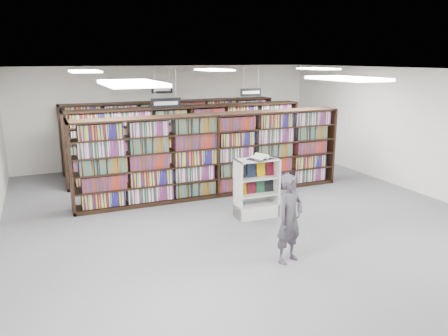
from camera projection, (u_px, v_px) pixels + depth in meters
name	position (u px, v px, depth m)	size (l,w,h in m)	color
floor	(249.00, 220.00, 9.52)	(12.00, 12.00, 0.00)	#525257
ceiling	(251.00, 70.00, 8.73)	(10.00, 12.00, 0.10)	white
wall_back	(170.00, 115.00, 14.48)	(10.00, 0.10, 3.20)	white
wall_right	(427.00, 133.00, 11.02)	(0.10, 12.00, 3.20)	white
bookshelf_row_near	(214.00, 155.00, 11.04)	(7.00, 0.60, 2.10)	black
bookshelf_row_mid	(189.00, 142.00, 12.83)	(7.00, 0.60, 2.10)	black
bookshelf_row_far	(173.00, 133.00, 14.35)	(7.00, 0.60, 2.10)	black
aisle_sign_left	(166.00, 102.00, 9.22)	(0.65, 0.02, 0.80)	#B2B2B7
aisle_sign_right	(251.00, 92.00, 12.14)	(0.65, 0.02, 0.80)	#B2B2B7
aisle_sign_center	(162.00, 89.00, 13.17)	(0.65, 0.02, 0.80)	#B2B2B7
troffer_front_left	(131.00, 83.00, 4.93)	(0.60, 1.20, 0.04)	white
troffer_front_center	(347.00, 79.00, 6.06)	(0.60, 1.20, 0.04)	white
troffer_back_left	(85.00, 71.00, 9.39)	(0.60, 1.20, 0.04)	white
troffer_back_center	(214.00, 70.00, 10.53)	(0.60, 1.20, 0.04)	white
troffer_back_right	(318.00, 69.00, 11.66)	(0.60, 1.20, 0.04)	white
endcap_display	(256.00, 196.00, 9.69)	(0.96, 0.50, 1.32)	silver
open_book	(262.00, 157.00, 9.47)	(0.76, 0.60, 0.13)	black
shopper	(290.00, 219.00, 7.43)	(0.57, 0.37, 1.56)	#48434C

